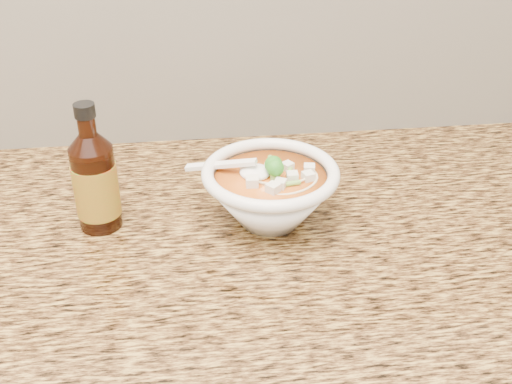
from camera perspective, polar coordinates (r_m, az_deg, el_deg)
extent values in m
cube|color=#A8833D|center=(0.92, -20.01, -6.06)|extent=(4.00, 0.68, 0.04)
cylinder|color=white|center=(0.91, 1.25, -2.33)|extent=(0.08, 0.08, 0.01)
torus|color=white|center=(0.87, 1.31, 1.72)|extent=(0.19, 0.19, 0.02)
torus|color=beige|center=(0.88, 1.78, 1.36)|extent=(0.06, 0.06, 0.00)
torus|color=beige|center=(0.87, 1.68, 0.85)|extent=(0.11, 0.11, 0.00)
torus|color=beige|center=(0.89, 0.95, 1.50)|extent=(0.10, 0.10, 0.00)
torus|color=beige|center=(0.86, 1.23, 0.53)|extent=(0.08, 0.08, 0.00)
torus|color=beige|center=(0.87, 1.09, 0.62)|extent=(0.08, 0.08, 0.00)
torus|color=beige|center=(0.88, 1.23, 1.05)|extent=(0.10, 0.10, 0.00)
cube|color=silver|center=(0.88, 0.20, 1.87)|extent=(0.02, 0.02, 0.02)
cube|color=silver|center=(0.83, 1.18, -0.04)|extent=(0.02, 0.02, 0.01)
cube|color=silver|center=(0.89, 3.71, 2.09)|extent=(0.02, 0.02, 0.02)
cube|color=silver|center=(0.89, -1.96, 2.06)|extent=(0.02, 0.02, 0.02)
cube|color=silver|center=(0.86, -0.41, 1.29)|extent=(0.01, 0.01, 0.01)
cube|color=silver|center=(0.90, 0.39, 2.76)|extent=(0.02, 0.02, 0.01)
cube|color=silver|center=(0.92, 2.48, 3.22)|extent=(0.02, 0.02, 0.01)
cube|color=silver|center=(0.87, 4.65, 1.24)|extent=(0.02, 0.02, 0.01)
cube|color=silver|center=(0.91, 2.19, 2.96)|extent=(0.01, 0.01, 0.01)
ellipsoid|color=#196014|center=(0.86, 1.73, 2.10)|extent=(0.04, 0.04, 0.03)
cylinder|color=#76B244|center=(0.92, -0.09, 3.21)|extent=(0.02, 0.01, 0.01)
cylinder|color=#76B244|center=(0.84, -0.35, 0.41)|extent=(0.01, 0.02, 0.01)
cylinder|color=#76B244|center=(0.86, 2.86, 0.94)|extent=(0.01, 0.02, 0.01)
cylinder|color=#76B244|center=(0.89, 2.27, 2.23)|extent=(0.01, 0.02, 0.01)
ellipsoid|color=white|center=(0.88, -0.07, 1.77)|extent=(0.04, 0.04, 0.02)
cube|color=white|center=(0.88, -3.16, 2.44)|extent=(0.10, 0.05, 0.03)
cylinder|color=black|center=(0.90, -14.02, 0.38)|extent=(0.06, 0.06, 0.12)
cylinder|color=black|center=(0.86, -14.81, 5.72)|extent=(0.02, 0.02, 0.03)
cylinder|color=black|center=(0.85, -15.01, 7.02)|extent=(0.03, 0.03, 0.02)
cylinder|color=red|center=(0.90, -14.00, 0.25)|extent=(0.06, 0.06, 0.08)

